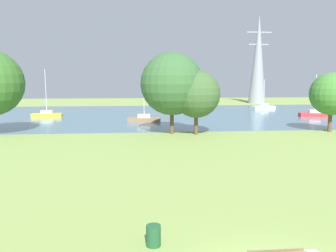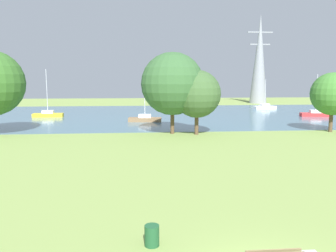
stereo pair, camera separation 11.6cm
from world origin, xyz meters
The scene contains 11 objects.
ground_plane centered at (0.00, 22.00, 0.00)m, with size 160.00×160.00×0.00m, color #7F994C.
litter_bin centered at (-3.70, 2.61, 0.40)m, with size 0.56×0.56×0.80m, color #1E512D.
water_surface centered at (0.00, 50.00, 0.01)m, with size 140.00×40.00×0.02m, color slate.
sailboat_brown centered at (-3.21, 40.20, 0.45)m, with size 4.93×1.98×5.87m.
sailboat_white centered at (22.08, 59.21, 0.45)m, with size 5.01×2.46×6.12m.
sailboat_yellow centered at (-18.99, 47.74, 0.47)m, with size 4.87×1.73×7.82m.
sailboat_red centered at (25.30, 44.70, 0.46)m, with size 4.98×2.26×6.99m.
tree_west_near centered at (-0.28, 28.98, 5.69)m, with size 7.10×7.10×9.25m.
tree_west_far centered at (2.39, 28.22, 4.57)m, with size 5.35×5.35×7.25m.
tree_east_near centered at (18.59, 28.71, 4.49)m, with size 5.04×5.04×7.02m.
electricity_pylon centered at (26.70, 76.32, 11.20)m, with size 6.40×4.40×22.37m.
Camera 2 is at (-4.15, -9.57, 6.27)m, focal length 36.48 mm.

